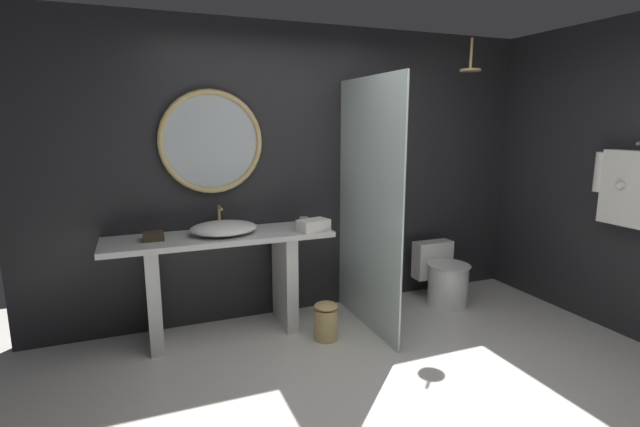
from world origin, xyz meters
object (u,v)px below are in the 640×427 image
at_px(toilet, 443,277).
at_px(rain_shower_head, 470,67).
at_px(tumbler_cup, 304,222).
at_px(hanging_bathrobe, 627,184).
at_px(folded_hand_towel, 313,225).
at_px(tissue_box, 153,236).
at_px(waste_bin, 326,321).
at_px(round_wall_mirror, 211,142).
at_px(vessel_sink, 224,228).

bearing_deg(toilet, rain_shower_head, -6.93).
height_order(tumbler_cup, hanging_bathrobe, hanging_bathrobe).
xyz_separation_m(hanging_bathrobe, folded_hand_towel, (-2.27, 1.03, -0.36)).
bearing_deg(tissue_box, waste_bin, -17.61).
bearing_deg(waste_bin, round_wall_mirror, 139.65).
bearing_deg(round_wall_mirror, tissue_box, -154.30).
xyz_separation_m(waste_bin, folded_hand_towel, (-0.02, 0.24, 0.75)).
distance_m(toilet, waste_bin, 1.41).
bearing_deg(rain_shower_head, hanging_bathrobe, -56.24).
xyz_separation_m(tumbler_cup, tissue_box, (-1.23, 0.01, -0.01)).
height_order(round_wall_mirror, rain_shower_head, rain_shower_head).
distance_m(vessel_sink, tumbler_cup, 0.69).
bearing_deg(tissue_box, rain_shower_head, -2.32).
xyz_separation_m(tumbler_cup, round_wall_mirror, (-0.72, 0.25, 0.69)).
bearing_deg(waste_bin, tumbler_cup, 96.61).
xyz_separation_m(tumbler_cup, rain_shower_head, (1.58, -0.10, 1.34)).
relative_size(vessel_sink, hanging_bathrobe, 0.82).
height_order(hanging_bathrobe, folded_hand_towel, hanging_bathrobe).
relative_size(toilet, folded_hand_towel, 2.26).
xyz_separation_m(rain_shower_head, toilet, (-0.16, 0.02, -1.98)).
distance_m(vessel_sink, folded_hand_towel, 0.73).
bearing_deg(tissue_box, tumbler_cup, -0.46).
bearing_deg(tissue_box, round_wall_mirror, 25.70).
relative_size(round_wall_mirror, folded_hand_towel, 3.37).
bearing_deg(tissue_box, toilet, -2.04).
distance_m(tissue_box, toilet, 2.72).
bearing_deg(folded_hand_towel, hanging_bathrobe, -24.41).
xyz_separation_m(tissue_box, folded_hand_towel, (1.25, -0.16, 0.02)).
xyz_separation_m(round_wall_mirror, toilet, (2.14, -0.34, -1.33)).
distance_m(round_wall_mirror, rain_shower_head, 2.41).
distance_m(waste_bin, folded_hand_towel, 0.79).
bearing_deg(tumbler_cup, hanging_bathrobe, -27.25).
height_order(vessel_sink, hanging_bathrobe, hanging_bathrobe).
relative_size(rain_shower_head, hanging_bathrobe, 0.44).
xyz_separation_m(vessel_sink, tissue_box, (-0.54, 0.00, -0.02)).
xyz_separation_m(round_wall_mirror, rain_shower_head, (2.30, -0.36, 0.65)).
distance_m(rain_shower_head, toilet, 1.99).
height_order(vessel_sink, toilet, vessel_sink).
distance_m(toilet, folded_hand_towel, 1.54).
height_order(waste_bin, folded_hand_towel, folded_hand_towel).
xyz_separation_m(toilet, waste_bin, (-1.37, -0.31, -0.10)).
relative_size(waste_bin, folded_hand_towel, 1.24).
relative_size(tissue_box, hanging_bathrobe, 0.23).
distance_m(vessel_sink, round_wall_mirror, 0.72).
distance_m(vessel_sink, waste_bin, 1.13).
distance_m(vessel_sink, rain_shower_head, 2.63).
bearing_deg(waste_bin, toilet, 12.71).
distance_m(tissue_box, folded_hand_towel, 1.27).
height_order(tumbler_cup, folded_hand_towel, folded_hand_towel).
xyz_separation_m(round_wall_mirror, waste_bin, (0.76, -0.65, -1.44)).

